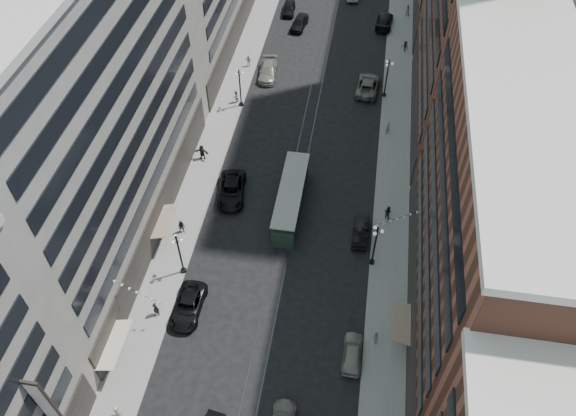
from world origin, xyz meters
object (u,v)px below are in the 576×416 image
Objects in this scene: lamppost_se_far at (375,244)px; car_2 at (188,306)px; car_13 at (299,23)px; pedestrian_7 at (388,212)px; lamppost_se_mid at (387,77)px; pedestrian_5 at (202,152)px; car_8 at (268,71)px; pedestrian_1 at (117,412)px; pedestrian_extra_0 at (407,10)px; pedestrian_extra_2 at (236,96)px; lamppost_sw_mid at (240,86)px; car_9 at (289,8)px; car_10 at (361,232)px; lamppost_sw_far at (180,253)px; car_4 at (352,353)px; pedestrian_2 at (182,227)px; pedestrian_extra_1 at (156,309)px; pedestrian_9 at (405,46)px; streetcar at (291,200)px; car_11 at (368,85)px; car_7 at (232,190)px; car_12 at (384,21)px; pedestrian_6 at (249,61)px; pedestrian_8 at (388,127)px; pedestrian_4 at (376,337)px.

car_2 is (-16.70, -8.22, -2.33)m from lamppost_se_far.
pedestrian_7 is at bearing -60.24° from car_13.
lamppost_se_mid is 2.86× the size of pedestrian_5.
car_8 is 29.56m from pedestrian_7.
lamppost_se_far is at bearing -64.68° from car_13.
lamppost_se_mid is 21.81m from pedestrian_7.
pedestrian_1 is at bearing -98.23° from car_8.
pedestrian_extra_2 is at bearing 34.46° from pedestrian_extra_0.
lamppost_sw_mid is at bearing -6.94° from pedestrian_7.
car_9 is (-16.00, 47.74, -2.31)m from lamppost_se_far.
car_2 is 1.21× the size of car_10.
lamppost_sw_far is 1.27× the size of car_4.
pedestrian_7 reaches higher than car_4.
lamppost_sw_far reaches higher than pedestrian_2.
lamppost_sw_mid is at bearing 82.98° from pedestrian_5.
pedestrian_7 is at bearing -9.65° from pedestrian_5.
pedestrian_extra_1 is at bearing -91.90° from lamppost_sw_mid.
lamppost_sw_mid is 21.21m from car_13.
lamppost_se_mid is 2.99× the size of pedestrian_extra_1.
pedestrian_5 is 35.61m from pedestrian_9.
streetcar reaches higher than car_11.
pedestrian_2 reaches higher than car_10.
car_7 is 1.06× the size of car_12.
lamppost_sw_far is at bearing -76.24° from pedestrian_5.
car_4 is at bearing 108.68° from pedestrian_6.
car_2 is 55.96m from car_9.
lamppost_se_far is at bearing 78.27° from pedestrian_extra_2.
pedestrian_8 reaches higher than car_10.
pedestrian_7 is at bearing 1.32° from streetcar.
lamppost_se_far is 21.60m from pedestrian_extra_1.
pedestrian_extra_2 is (-0.84, 0.57, -2.07)m from lamppost_sw_mid.
car_7 is 1.24× the size of car_13.
lamppost_sw_mid is 1.00× the size of lamppost_se_mid.
car_9 is (2.40, 51.74, -2.31)m from lamppost_sw_far.
pedestrian_7 is at bearing -70.58° from car_9.
pedestrian_8 is at bearing -109.94° from pedestrian_extra_1.
lamppost_se_far reaches higher than car_2.
car_7 is at bearing -85.74° from car_13.
car_12 is at bearing 61.00° from car_7.
lamppost_se_far is 50.40m from car_9.
pedestrian_8 is (0.68, -7.60, -1.99)m from lamppost_se_mid.
lamppost_sw_mid is 26.55m from pedestrian_9.
lamppost_se_far is 29.25m from car_11.
pedestrian_2 is (-18.78, 11.40, 0.25)m from car_4.
pedestrian_8 is at bearing 26.20° from pedestrian_5.
pedestrian_4 is 0.94× the size of pedestrian_7.
lamppost_se_far reaches higher than car_9.
lamppost_sw_mid reaches higher than car_8.
pedestrian_1 is 0.79× the size of pedestrian_5.
pedestrian_1 is at bearing 56.47° from pedestrian_extra_0.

